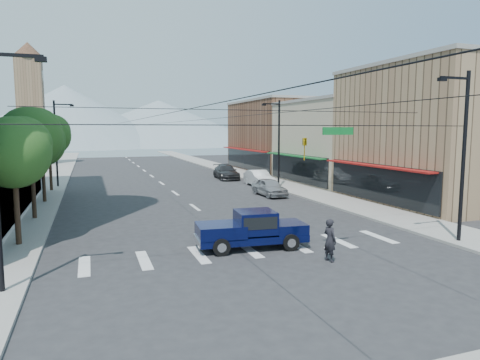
{
  "coord_description": "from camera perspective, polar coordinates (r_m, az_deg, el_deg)",
  "views": [
    {
      "loc": [
        -7.61,
        -18.08,
        6.01
      ],
      "look_at": [
        0.9,
        5.99,
        3.0
      ],
      "focal_mm": 32.0,
      "sensor_mm": 36.0,
      "label": 1
    }
  ],
  "objects": [
    {
      "name": "ground",
      "position": [
        20.51,
        3.26,
        -10.32
      ],
      "size": [
        160.0,
        160.0,
        0.0
      ],
      "primitive_type": "plane",
      "color": "#28282B",
      "rests_on": "ground"
    },
    {
      "name": "sidewalk_left",
      "position": [
        58.54,
        -23.67,
        0.33
      ],
      "size": [
        4.0,
        120.0,
        0.15
      ],
      "primitive_type": "cube",
      "color": "gray",
      "rests_on": "ground"
    },
    {
      "name": "sidewalk_right",
      "position": [
        61.58,
        -0.82,
        1.19
      ],
      "size": [
        4.0,
        120.0,
        0.15
      ],
      "primitive_type": "cube",
      "color": "gray",
      "rests_on": "ground"
    },
    {
      "name": "shop_near",
      "position": [
        39.38,
        25.15,
        5.35
      ],
      "size": [
        12.0,
        14.0,
        11.0
      ],
      "primitive_type": "cube",
      "color": "#8C6B4C",
      "rests_on": "ground"
    },
    {
      "name": "shop_mid",
      "position": [
        50.35,
        13.83,
        4.81
      ],
      "size": [
        12.0,
        14.0,
        9.0
      ],
      "primitive_type": "cube",
      "color": "tan",
      "rests_on": "ground"
    },
    {
      "name": "shop_far",
      "position": [
        64.31,
        5.97,
        5.78
      ],
      "size": [
        12.0,
        18.0,
        10.0
      ],
      "primitive_type": "cube",
      "color": "brown",
      "rests_on": "ground"
    },
    {
      "name": "clock_tower",
      "position": [
        80.7,
        -26.14,
        9.33
      ],
      "size": [
        4.8,
        4.8,
        20.4
      ],
      "color": "#8C6B4C",
      "rests_on": "ground"
    },
    {
      "name": "mountain_left",
      "position": [
        168.31,
        -22.21,
        7.92
      ],
      "size": [
        80.0,
        80.0,
        22.0
      ],
      "primitive_type": "cone",
      "color": "gray",
      "rests_on": "ground"
    },
    {
      "name": "mountain_right",
      "position": [
        180.23,
        -10.76,
        7.55
      ],
      "size": [
        90.0,
        90.0,
        18.0
      ],
      "primitive_type": "cone",
      "color": "gray",
      "rests_on": "ground"
    },
    {
      "name": "tree_near",
      "position": [
        24.44,
        -27.66,
        3.57
      ],
      "size": [
        3.65,
        3.64,
        6.71
      ],
      "color": "black",
      "rests_on": "ground"
    },
    {
      "name": "tree_midnear",
      "position": [
        31.37,
        -25.93,
        5.29
      ],
      "size": [
        4.09,
        4.09,
        7.52
      ],
      "color": "black",
      "rests_on": "ground"
    },
    {
      "name": "tree_midfar",
      "position": [
        38.34,
        -24.73,
        4.59
      ],
      "size": [
        3.65,
        3.64,
        6.71
      ],
      "color": "black",
      "rests_on": "ground"
    },
    {
      "name": "tree_far",
      "position": [
        45.31,
        -23.98,
        5.62
      ],
      "size": [
        4.09,
        4.09,
        7.52
      ],
      "color": "black",
      "rests_on": "ground"
    },
    {
      "name": "signal_rig",
      "position": [
        18.82,
        5.07,
        2.54
      ],
      "size": [
        21.8,
        0.2,
        9.0
      ],
      "color": "black",
      "rests_on": "ground"
    },
    {
      "name": "lamp_pole_nw",
      "position": [
        48.19,
        -23.2,
        4.91
      ],
      "size": [
        2.0,
        0.25,
        9.0
      ],
      "color": "black",
      "rests_on": "ground"
    },
    {
      "name": "lamp_pole_ne",
      "position": [
        44.06,
        5.05,
        5.31
      ],
      "size": [
        2.0,
        0.25,
        9.0
      ],
      "color": "black",
      "rests_on": "ground"
    },
    {
      "name": "pickup_truck",
      "position": [
        21.87,
        1.48,
        -6.53
      ],
      "size": [
        5.82,
        2.61,
        1.92
      ],
      "rotation": [
        0.0,
        0.0,
        -0.09
      ],
      "color": "#070C37",
      "rests_on": "ground"
    },
    {
      "name": "pedestrian",
      "position": [
        20.13,
        11.89,
        -7.85
      ],
      "size": [
        0.61,
        0.81,
        1.99
      ],
      "primitive_type": "imported",
      "rotation": [
        0.0,
        0.0,
        1.78
      ],
      "color": "black",
      "rests_on": "ground"
    },
    {
      "name": "parked_car_near",
      "position": [
        39.08,
        3.96,
        -0.95
      ],
      "size": [
        2.08,
        4.8,
        1.61
      ],
      "primitive_type": "imported",
      "rotation": [
        0.0,
        0.0,
        0.04
      ],
      "color": "#9C9CA0",
      "rests_on": "ground"
    },
    {
      "name": "parked_car_mid",
      "position": [
        45.63,
        2.54,
        0.23
      ],
      "size": [
        1.94,
        5.26,
        1.72
      ],
      "primitive_type": "imported",
      "rotation": [
        0.0,
        0.0,
        -0.02
      ],
      "color": "white",
      "rests_on": "ground"
    },
    {
      "name": "parked_car_far",
      "position": [
        52.45,
        -1.86,
        1.07
      ],
      "size": [
        2.79,
        6.0,
        1.7
      ],
      "primitive_type": "imported",
      "rotation": [
        0.0,
        0.0,
        -0.07
      ],
      "color": "#2B2A2D",
      "rests_on": "ground"
    }
  ]
}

